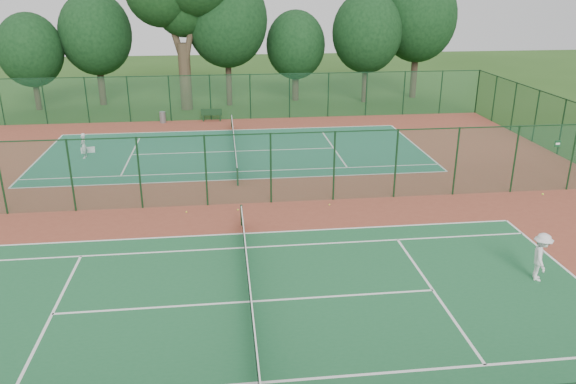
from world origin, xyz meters
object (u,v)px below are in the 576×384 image
(bench, at_px, (212,115))
(trash_bin, at_px, (163,117))
(player_far, at_px, (84,146))
(player_near, at_px, (541,257))
(kit_bag, at_px, (88,150))

(bench, bearing_deg, trash_bin, -175.24)
(player_far, xyz_separation_m, trash_bin, (3.92, 8.77, -0.36))
(player_near, height_order, trash_bin, player_near)
(player_near, distance_m, player_far, 26.14)
(bench, bearing_deg, kit_bag, -131.63)
(player_near, bearing_deg, bench, 45.78)
(player_far, bearing_deg, player_near, 48.93)
(bench, height_order, kit_bag, bench)
(player_near, xyz_separation_m, bench, (-11.92, 26.22, -0.40))
(player_far, distance_m, kit_bag, 1.34)
(bench, xyz_separation_m, kit_bag, (-7.69, -7.67, -0.35))
(trash_bin, distance_m, kit_bag, 8.57)
(trash_bin, height_order, kit_bag, trash_bin)
(player_near, distance_m, bench, 28.80)
(player_far, distance_m, bench, 11.69)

